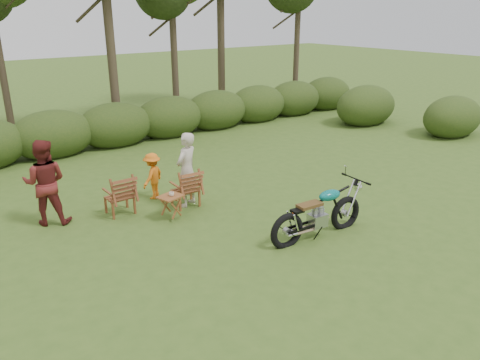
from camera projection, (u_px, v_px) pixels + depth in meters
ground at (311, 248)px, 8.79m from camera, size 80.00×80.00×0.00m
tree_line at (112, 23)px, 15.05m from camera, size 22.52×11.62×8.14m
motorcycle at (316, 236)px, 9.26m from camera, size 2.17×0.96×1.21m
lawn_chair_right at (186, 206)px, 10.68m from camera, size 0.66×0.66×0.90m
lawn_chair_left at (121, 213)px, 10.29m from camera, size 0.63×0.63×0.91m
side_table at (171, 207)px, 9.94m from camera, size 0.60×0.54×0.52m
cup at (172, 194)px, 9.83m from camera, size 0.12×0.12×0.09m
adult_a at (188, 205)px, 10.72m from camera, size 0.74×0.63×1.70m
adult_b at (51, 222)px, 9.84m from camera, size 1.09×1.02×1.80m
child at (154, 198)px, 11.13m from camera, size 0.82×0.73×1.10m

